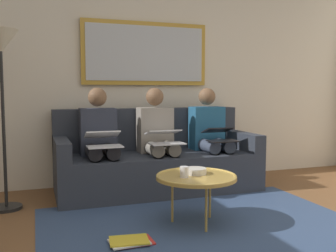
# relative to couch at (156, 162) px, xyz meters

# --- Properties ---
(wall_rear) EXTENTS (6.00, 0.12, 2.60)m
(wall_rear) POSITION_rel_couch_xyz_m (0.00, -0.48, 0.99)
(wall_rear) COLOR beige
(wall_rear) RESTS_ON ground_plane
(area_rug) EXTENTS (2.60, 1.80, 0.01)m
(area_rug) POSITION_rel_couch_xyz_m (0.00, 1.27, -0.31)
(area_rug) COLOR #33476B
(area_rug) RESTS_ON ground_plane
(couch) EXTENTS (2.20, 0.90, 0.90)m
(couch) POSITION_rel_couch_xyz_m (0.00, 0.00, 0.00)
(couch) COLOR #2D333D
(couch) RESTS_ON ground_plane
(framed_mirror) EXTENTS (1.53, 0.05, 0.75)m
(framed_mirror) POSITION_rel_couch_xyz_m (0.00, -0.39, 1.24)
(framed_mirror) COLOR #B7892D
(coffee_table) EXTENTS (0.67, 0.67, 0.42)m
(coffee_table) POSITION_rel_couch_xyz_m (0.03, 1.22, 0.08)
(coffee_table) COLOR tan
(coffee_table) RESTS_ON ground_plane
(cup) EXTENTS (0.07, 0.07, 0.09)m
(cup) POSITION_rel_couch_xyz_m (0.15, 1.24, 0.14)
(cup) COLOR silver
(cup) RESTS_ON coffee_table
(bowl) EXTENTS (0.18, 0.18, 0.05)m
(bowl) POSITION_rel_couch_xyz_m (0.01, 1.15, 0.12)
(bowl) COLOR beige
(bowl) RESTS_ON coffee_table
(person_left) EXTENTS (0.38, 0.58, 1.14)m
(person_left) POSITION_rel_couch_xyz_m (-0.64, 0.07, 0.30)
(person_left) COLOR #235B84
(person_left) RESTS_ON couch
(laptop_black) EXTENTS (0.31, 0.34, 0.15)m
(laptop_black) POSITION_rel_couch_xyz_m (-0.64, 0.31, 0.31)
(laptop_black) COLOR black
(person_middle) EXTENTS (0.38, 0.58, 1.14)m
(person_middle) POSITION_rel_couch_xyz_m (0.00, 0.07, 0.30)
(person_middle) COLOR gray
(person_middle) RESTS_ON couch
(laptop_silver) EXTENTS (0.36, 0.33, 0.14)m
(laptop_silver) POSITION_rel_couch_xyz_m (0.00, 0.32, 0.31)
(laptop_silver) COLOR silver
(person_right) EXTENTS (0.38, 0.58, 1.14)m
(person_right) POSITION_rel_couch_xyz_m (0.64, 0.07, 0.30)
(person_right) COLOR #2D3342
(person_right) RESTS_ON couch
(laptop_white) EXTENTS (0.34, 0.35, 0.15)m
(laptop_white) POSITION_rel_couch_xyz_m (0.64, 0.31, 0.31)
(laptop_white) COLOR white
(magazine_stack) EXTENTS (0.33, 0.24, 0.03)m
(magazine_stack) POSITION_rel_couch_xyz_m (0.65, 1.45, -0.29)
(magazine_stack) COLOR red
(magazine_stack) RESTS_ON ground_plane
(standing_lamp) EXTENTS (0.32, 0.32, 1.66)m
(standing_lamp) POSITION_rel_couch_xyz_m (1.55, 0.27, 1.06)
(standing_lamp) COLOR black
(standing_lamp) RESTS_ON ground_plane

